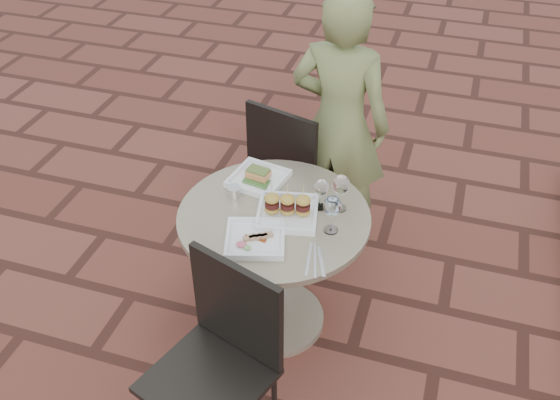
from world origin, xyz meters
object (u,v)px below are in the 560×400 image
(chair_far, at_px, (291,163))
(plate_tuna, at_px, (255,238))
(plate_sliders, at_px, (287,209))
(cafe_table, at_px, (274,253))
(plate_salmon, at_px, (258,178))
(diner, at_px, (340,124))
(chair_near, at_px, (222,349))

(chair_far, bearing_deg, plate_tuna, 112.65)
(plate_sliders, height_order, plate_tuna, plate_sliders)
(chair_far, relative_size, plate_tuna, 2.91)
(plate_sliders, bearing_deg, plate_tuna, -111.30)
(cafe_table, xyz_separation_m, plate_salmon, (-0.15, 0.22, 0.27))
(diner, relative_size, plate_sliders, 4.78)
(cafe_table, relative_size, chair_far, 0.97)
(diner, xyz_separation_m, plate_sliders, (-0.06, -0.79, -0.01))
(diner, height_order, plate_salmon, diner)
(chair_far, bearing_deg, plate_salmon, 101.79)
(plate_salmon, bearing_deg, cafe_table, -55.54)
(cafe_table, height_order, diner, diner)
(chair_near, relative_size, plate_salmon, 3.18)
(chair_far, height_order, chair_near, same)
(chair_near, xyz_separation_m, plate_tuna, (-0.02, 0.46, 0.20))
(plate_salmon, xyz_separation_m, plate_tuna, (0.13, -0.43, -0.00))
(plate_sliders, xyz_separation_m, plate_tuna, (-0.08, -0.21, -0.02))
(cafe_table, height_order, plate_salmon, plate_salmon)
(diner, height_order, plate_sliders, diner)
(cafe_table, distance_m, chair_near, 0.67)
(diner, xyz_separation_m, plate_salmon, (-0.27, -0.58, -0.03))
(plate_salmon, relative_size, plate_tuna, 0.91)
(chair_far, bearing_deg, diner, -136.48)
(plate_tuna, bearing_deg, plate_sliders, 68.70)
(chair_far, distance_m, plate_salmon, 0.50)
(cafe_table, bearing_deg, diner, 81.46)
(chair_near, xyz_separation_m, plate_salmon, (-0.15, 0.89, 0.20))
(cafe_table, height_order, chair_near, chair_near)
(plate_tuna, bearing_deg, diner, 82.01)
(chair_near, bearing_deg, chair_far, 113.73)
(plate_salmon, distance_m, plate_tuna, 0.45)
(cafe_table, relative_size, plate_tuna, 2.81)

